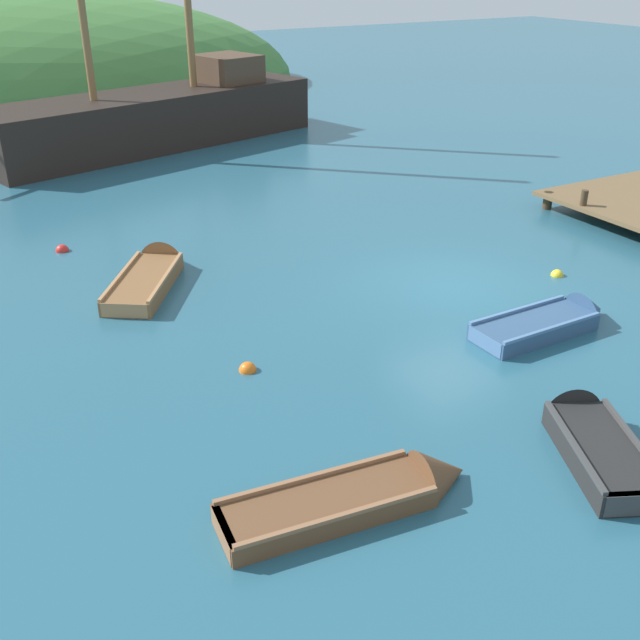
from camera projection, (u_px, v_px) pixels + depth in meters
name	position (u px, v px, depth m)	size (l,w,h in m)	color
ground_plane	(453.00, 286.00, 17.88)	(120.00, 120.00, 0.00)	#285B70
sailing_ship	(157.00, 124.00, 30.43)	(16.54, 7.02, 13.55)	black
rowboat_near_dock	(552.00, 324.00, 15.81)	(3.39, 1.11, 1.02)	#335175
rowboat_center	(151.00, 276.00, 18.11)	(3.01, 3.73, 1.10)	brown
rowboat_portside	(365.00, 498.00, 10.81)	(3.92, 1.41, 0.97)	brown
rowboat_outer_right	(590.00, 441.00, 11.99)	(2.23, 3.18, 1.01)	black
buoy_orange	(248.00, 370.00, 14.27)	(0.34, 0.34, 0.34)	orange
buoy_yellow	(557.00, 276.00, 18.44)	(0.31, 0.31, 0.31)	yellow
buoy_red	(62.00, 251.00, 19.94)	(0.35, 0.35, 0.35)	red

